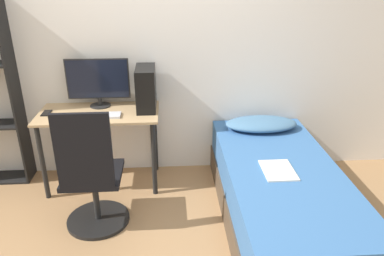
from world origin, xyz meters
The scene contains 11 objects.
ground_plane centered at (0.00, 0.00, 0.00)m, with size 14.00×14.00×0.00m, color #9E754C.
wall_back centered at (0.00, 1.34, 1.25)m, with size 8.00×0.05×2.50m.
desk centered at (-0.45, 1.04, 0.63)m, with size 1.09×0.55×0.75m.
office_chair centered at (-0.43, 0.36, 0.41)m, with size 0.52×0.52×1.06m.
bed centered at (1.07, 0.32, 0.26)m, with size 0.90×2.01×0.53m.
pillow centered at (1.07, 1.06, 0.58)m, with size 0.69×0.36×0.11m.
magazine centered at (1.02, 0.26, 0.53)m, with size 0.24×0.32×0.01m.
monitor centered at (-0.46, 1.21, 0.99)m, with size 0.58×0.19×0.46m.
keyboard centered at (-0.44, 0.93, 0.76)m, with size 0.41×0.13×0.02m.
pc_tower centered at (-0.02, 1.11, 0.94)m, with size 0.17×0.37×0.39m.
phone centered at (-0.92, 1.04, 0.75)m, with size 0.07×0.14×0.01m.
Camera 1 is at (0.18, -2.19, 1.98)m, focal length 35.00 mm.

